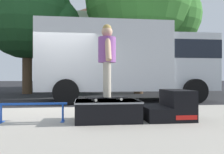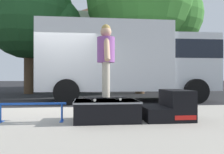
% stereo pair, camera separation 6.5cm
% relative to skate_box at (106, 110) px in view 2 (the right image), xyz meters
% --- Properties ---
extents(ground_plane, '(140.00, 140.00, 0.00)m').
position_rel_skate_box_xyz_m(ground_plane, '(-1.30, 2.64, -0.33)').
color(ground_plane, black).
extents(sidewalk_slab, '(50.00, 5.00, 0.12)m').
position_rel_skate_box_xyz_m(sidewalk_slab, '(-1.30, -0.36, -0.27)').
color(sidewalk_slab, '#A8A093').
rests_on(sidewalk_slab, ground).
extents(skate_box, '(1.20, 0.85, 0.39)m').
position_rel_skate_box_xyz_m(skate_box, '(0.00, 0.00, 0.00)').
color(skate_box, black).
rests_on(skate_box, sidewalk_slab).
extents(kicker_ramp, '(0.91, 0.85, 0.58)m').
position_rel_skate_box_xyz_m(kicker_ramp, '(1.24, -0.00, 0.03)').
color(kicker_ramp, black).
rests_on(kicker_ramp, sidewalk_slab).
extents(grind_rail, '(1.26, 0.28, 0.36)m').
position_rel_skate_box_xyz_m(grind_rail, '(-1.38, 0.05, 0.05)').
color(grind_rail, blue).
rests_on(grind_rail, sidewalk_slab).
extents(skateboard, '(0.81, 0.39, 0.07)m').
position_rel_skate_box_xyz_m(skateboard, '(-0.01, -0.06, 0.24)').
color(skateboard, black).
rests_on(skateboard, skate_box).
extents(skater_kid, '(0.33, 0.70, 1.36)m').
position_rel_skate_box_xyz_m(skater_kid, '(-0.01, -0.06, 1.05)').
color(skater_kid, '#B7AD99').
rests_on(skater_kid, skateboard).
extents(box_truck, '(6.91, 2.63, 3.05)m').
position_rel_skate_box_xyz_m(box_truck, '(1.31, 4.84, 1.37)').
color(box_truck, silver).
rests_on(box_truck, ground).
extents(street_tree_main, '(7.04, 6.40, 8.76)m').
position_rel_skate_box_xyz_m(street_tree_main, '(3.19, 9.16, 5.05)').
color(street_tree_main, brown).
rests_on(street_tree_main, ground).
extents(street_tree_neighbour, '(5.86, 5.33, 7.41)m').
position_rel_skate_box_xyz_m(street_tree_neighbour, '(-3.50, 9.76, 4.26)').
color(street_tree_neighbour, brown).
rests_on(street_tree_neighbour, ground).
extents(house_behind, '(9.54, 8.22, 8.40)m').
position_rel_skate_box_xyz_m(house_behind, '(2.71, 16.55, 3.91)').
color(house_behind, beige).
rests_on(house_behind, ground).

